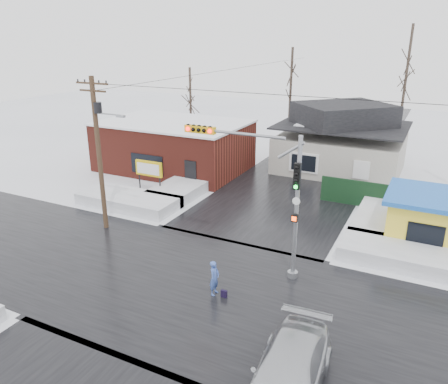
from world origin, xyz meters
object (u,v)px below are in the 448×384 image
at_px(traffic_signal, 265,184).
at_px(kiosk, 428,218).
at_px(utility_pole, 99,146).
at_px(pedestrian, 214,278).
at_px(marquee_sign, 149,170).
at_px(car, 289,374).

distance_m(traffic_signal, kiosk, 10.43).
height_order(utility_pole, pedestrian, utility_pole).
relative_size(marquee_sign, car, 0.47).
bearing_deg(car, kiosk, 72.67).
height_order(utility_pole, kiosk, utility_pole).
height_order(kiosk, pedestrian, kiosk).
xyz_separation_m(utility_pole, pedestrian, (9.22, -3.50, -4.29)).
relative_size(traffic_signal, marquee_sign, 2.75).
distance_m(marquee_sign, pedestrian, 14.05).
bearing_deg(marquee_sign, kiosk, 1.55).
relative_size(marquee_sign, pedestrian, 1.55).
distance_m(pedestrian, car, 6.35).
xyz_separation_m(traffic_signal, marquee_sign, (-11.43, 6.53, -2.62)).
bearing_deg(marquee_sign, car, -41.93).
xyz_separation_m(marquee_sign, car, (15.14, -13.60, -1.13)).
relative_size(marquee_sign, kiosk, 0.55).
relative_size(utility_pole, kiosk, 1.96).
bearing_deg(pedestrian, marquee_sign, 46.66).
height_order(pedestrian, car, pedestrian).
relative_size(traffic_signal, utility_pole, 0.78).
distance_m(kiosk, car, 14.51).
height_order(utility_pole, car, utility_pole).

